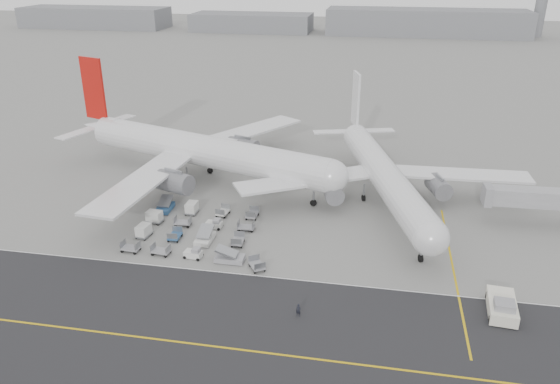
% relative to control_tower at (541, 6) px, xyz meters
% --- Properties ---
extents(ground, '(700.00, 700.00, 0.00)m').
position_rel_control_tower_xyz_m(ground, '(-100.00, -265.00, -16.25)').
color(ground, gray).
rests_on(ground, ground).
extents(taxiway, '(220.00, 59.00, 0.03)m').
position_rel_control_tower_xyz_m(taxiway, '(-94.98, -282.98, -16.24)').
color(taxiway, '#28282B').
rests_on(taxiway, ground).
extents(horizon_buildings, '(520.00, 28.00, 28.00)m').
position_rel_control_tower_xyz_m(horizon_buildings, '(-70.00, -5.00, -16.25)').
color(horizon_buildings, slate).
rests_on(horizon_buildings, ground).
extents(control_tower, '(7.00, 7.00, 31.25)m').
position_rel_control_tower_xyz_m(control_tower, '(0.00, 0.00, 0.00)').
color(control_tower, slate).
rests_on(control_tower, ground).
extents(airliner_a, '(61.74, 60.60, 22.15)m').
position_rel_control_tower_xyz_m(airliner_a, '(-116.87, -233.97, -9.88)').
color(airliner_a, white).
rests_on(airliner_a, ground).
extents(airliner_b, '(52.64, 53.76, 19.04)m').
position_rel_control_tower_xyz_m(airliner_b, '(-80.75, -237.84, -10.77)').
color(airliner_b, white).
rests_on(airliner_b, ground).
extents(pushback_tug, '(3.90, 9.27, 2.62)m').
position_rel_control_tower_xyz_m(pushback_tug, '(-65.14, -270.09, -15.18)').
color(pushback_tug, white).
rests_on(pushback_tug, ground).
extents(jet_bridge, '(17.67, 3.81, 6.66)m').
position_rel_control_tower_xyz_m(jet_bridge, '(-55.37, -243.10, -11.61)').
color(jet_bridge, gray).
rests_on(jet_bridge, ground).
extents(gse_cluster, '(24.14, 23.28, 2.17)m').
position_rel_control_tower_xyz_m(gse_cluster, '(-110.58, -256.63, -16.25)').
color(gse_cluster, gray).
rests_on(gse_cluster, ground).
extents(stray_dolly, '(2.98, 3.30, 1.73)m').
position_rel_control_tower_xyz_m(stray_dolly, '(-98.05, -265.38, -16.25)').
color(stray_dolly, silver).
rests_on(stray_dolly, ground).
extents(ground_crew_a, '(0.71, 0.52, 1.77)m').
position_rel_control_tower_xyz_m(ground_crew_a, '(-90.43, -275.44, -15.37)').
color(ground_crew_a, black).
rests_on(ground_crew_a, ground).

